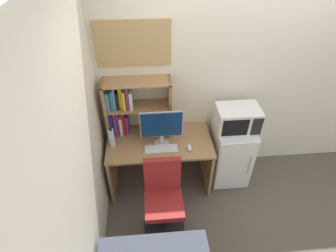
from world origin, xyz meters
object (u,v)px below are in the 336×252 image
at_px(hutch_bookshelf, 128,106).
at_px(computer_mouse, 189,148).
at_px(mini_fridge, 230,153).
at_px(microwave, 237,119).
at_px(desk_chair, 164,201).
at_px(wall_corkboard, 133,44).
at_px(water_bottle, 112,138).
at_px(monitor, 162,126).
at_px(keyboard, 161,149).

xyz_separation_m(hutch_bookshelf, computer_mouse, (0.68, -0.37, -0.36)).
relative_size(mini_fridge, microwave, 1.70).
xyz_separation_m(desk_chair, wall_corkboard, (-0.23, 0.95, 1.38)).
height_order(hutch_bookshelf, water_bottle, hutch_bookshelf).
relative_size(mini_fridge, desk_chair, 0.88).
relative_size(hutch_bookshelf, mini_fridge, 0.90).
height_order(hutch_bookshelf, microwave, hutch_bookshelf).
distance_m(hutch_bookshelf, monitor, 0.46).
relative_size(computer_mouse, mini_fridge, 0.13).
xyz_separation_m(hutch_bookshelf, wall_corkboard, (0.11, 0.11, 0.70)).
xyz_separation_m(water_bottle, desk_chair, (0.54, -0.60, -0.43)).
bearing_deg(desk_chair, mini_fridge, 35.95).
bearing_deg(computer_mouse, wall_corkboard, 139.79).
relative_size(hutch_bookshelf, microwave, 1.53).
relative_size(monitor, water_bottle, 1.88).
height_order(keyboard, water_bottle, water_bottle).
relative_size(hutch_bookshelf, monitor, 1.57).
xyz_separation_m(monitor, wall_corkboard, (-0.26, 0.36, 0.81)).
xyz_separation_m(monitor, computer_mouse, (0.31, -0.11, -0.25)).
bearing_deg(computer_mouse, mini_fridge, 18.51).
relative_size(monitor, wall_corkboard, 0.61).
height_order(monitor, computer_mouse, monitor).
relative_size(water_bottle, desk_chair, 0.27).
xyz_separation_m(hutch_bookshelf, keyboard, (0.36, -0.35, -0.37)).
height_order(desk_chair, wall_corkboard, wall_corkboard).
distance_m(desk_chair, wall_corkboard, 1.69).
bearing_deg(keyboard, computer_mouse, -2.51).
relative_size(keyboard, wall_corkboard, 0.48).
distance_m(monitor, microwave, 0.89).
height_order(hutch_bookshelf, desk_chair, hutch_bookshelf).
distance_m(hutch_bookshelf, desk_chair, 1.13).
bearing_deg(wall_corkboard, monitor, -54.91).
bearing_deg(monitor, hutch_bookshelf, 145.48).
relative_size(monitor, microwave, 0.98).
distance_m(computer_mouse, microwave, 0.65).
xyz_separation_m(keyboard, wall_corkboard, (-0.24, 0.46, 1.07)).
xyz_separation_m(hutch_bookshelf, water_bottle, (-0.20, -0.23, -0.26)).
distance_m(monitor, wall_corkboard, 0.93).
bearing_deg(keyboard, desk_chair, -91.31).
bearing_deg(wall_corkboard, microwave, -13.89).
bearing_deg(microwave, monitor, -174.68).
bearing_deg(keyboard, water_bottle, 167.77).
height_order(monitor, wall_corkboard, wall_corkboard).
relative_size(monitor, keyboard, 1.28).
distance_m(mini_fridge, microwave, 0.56).
distance_m(keyboard, computer_mouse, 0.32).
relative_size(hutch_bookshelf, water_bottle, 2.94).
xyz_separation_m(hutch_bookshelf, microwave, (1.26, -0.17, -0.13)).
bearing_deg(hutch_bookshelf, wall_corkboard, 43.90).
bearing_deg(microwave, keyboard, -168.60).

